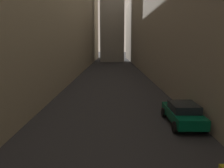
% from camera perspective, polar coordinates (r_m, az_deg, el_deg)
% --- Properties ---
extents(ground_plane, '(264.00, 264.00, 0.00)m').
position_cam_1_polar(ground_plane, '(37.27, -0.18, 2.01)').
color(ground_plane, '#232326').
extents(building_block_left, '(12.50, 108.00, 21.96)m').
position_cam_1_polar(building_block_left, '(41.11, -17.64, 17.65)').
color(building_block_left, gray).
rests_on(building_block_left, ground).
extents(building_block_right, '(13.79, 108.00, 18.61)m').
position_cam_1_polar(building_block_right, '(41.11, 18.02, 15.27)').
color(building_block_right, gray).
rests_on(building_block_right, ground).
extents(parked_car_right_far, '(1.93, 4.27, 1.41)m').
position_cam_1_polar(parked_car_right_far, '(15.13, 16.95, -6.91)').
color(parked_car_right_far, '#05472D').
rests_on(parked_car_right_far, ground).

